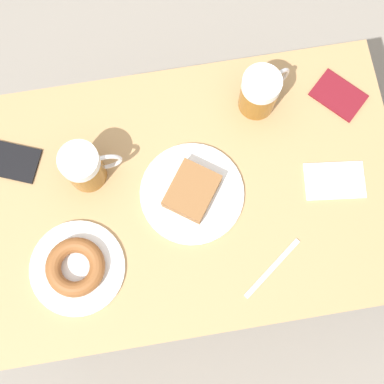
% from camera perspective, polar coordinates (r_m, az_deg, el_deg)
% --- Properties ---
extents(ground_plane, '(8.00, 8.00, 0.00)m').
position_cam_1_polar(ground_plane, '(2.01, 0.00, -4.81)').
color(ground_plane, gray).
extents(table, '(0.67, 1.03, 0.72)m').
position_cam_1_polar(table, '(1.36, 0.00, -0.85)').
color(table, tan).
rests_on(table, ground_plane).
extents(plate_with_cake, '(0.25, 0.25, 0.05)m').
position_cam_1_polar(plate_with_cake, '(1.28, -0.14, 0.12)').
color(plate_with_cake, white).
rests_on(plate_with_cake, table).
extents(plate_with_donut, '(0.22, 0.22, 0.05)m').
position_cam_1_polar(plate_with_donut, '(1.28, -12.25, -7.87)').
color(plate_with_donut, white).
rests_on(plate_with_donut, table).
extents(beer_mug_left, '(0.09, 0.14, 0.13)m').
position_cam_1_polar(beer_mug_left, '(1.27, -11.38, 2.64)').
color(beer_mug_left, '#8C5619').
rests_on(beer_mug_left, table).
extents(beer_mug_center, '(0.09, 0.13, 0.13)m').
position_cam_1_polar(beer_mug_center, '(1.32, 7.28, 10.54)').
color(beer_mug_center, '#8C5619').
rests_on(beer_mug_center, table).
extents(napkin_folded, '(0.11, 0.16, 0.00)m').
position_cam_1_polar(napkin_folded, '(1.35, 14.97, 1.18)').
color(napkin_folded, white).
rests_on(napkin_folded, table).
extents(fork, '(0.12, 0.15, 0.00)m').
position_cam_1_polar(fork, '(1.28, 8.54, -8.05)').
color(fork, silver).
rests_on(fork, table).
extents(passport_near_edge, '(0.15, 0.15, 0.01)m').
position_cam_1_polar(passport_near_edge, '(1.42, 15.35, 9.91)').
color(passport_near_edge, maroon).
rests_on(passport_near_edge, table).
extents(passport_far_edge, '(0.13, 0.15, 0.01)m').
position_cam_1_polar(passport_far_edge, '(1.38, -18.59, 3.10)').
color(passport_far_edge, black).
rests_on(passport_far_edge, table).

